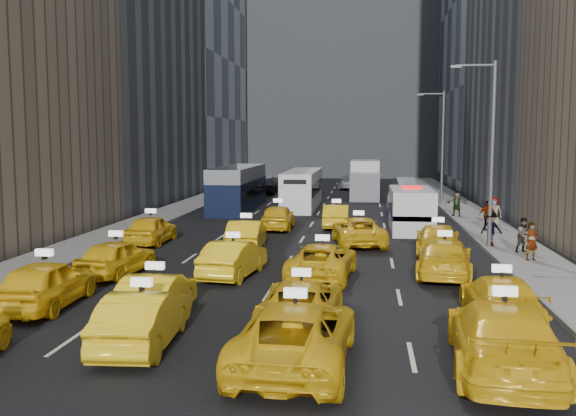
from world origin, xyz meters
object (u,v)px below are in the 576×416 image
at_px(taxi_1, 143,318).
at_px(taxi_2, 295,334).
at_px(double_decker, 238,189).
at_px(nypd_van, 411,210).
at_px(taxi_3, 503,336).
at_px(city_bus, 302,189).
at_px(pedestrian_0, 532,241).
at_px(box_truck, 365,180).

bearing_deg(taxi_1, taxi_2, 163.07).
bearing_deg(double_decker, nypd_van, -45.44).
relative_size(taxi_2, taxi_3, 0.97).
height_order(double_decker, city_bus, double_decker).
xyz_separation_m(taxi_2, double_decker, (-7.88, 32.56, 0.81)).
bearing_deg(taxi_3, taxi_2, 7.57).
distance_m(double_decker, pedestrian_0, 25.22).
distance_m(taxi_1, double_decker, 31.82).
bearing_deg(box_truck, nypd_van, -83.99).
relative_size(city_bus, pedestrian_0, 6.70).
height_order(taxi_2, nypd_van, nypd_van).
distance_m(city_bus, pedestrian_0, 24.51).
xyz_separation_m(taxi_3, double_decker, (-12.69, 32.32, 0.75)).
relative_size(taxi_1, taxi_3, 0.77).
bearing_deg(pedestrian_0, taxi_2, -143.64).
height_order(taxi_1, taxi_2, taxi_2).
height_order(taxi_3, city_bus, city_bus).
xyz_separation_m(taxi_3, nypd_van, (-0.54, 22.73, 0.35)).
bearing_deg(nypd_van, double_decker, 137.39).
height_order(taxi_2, double_decker, double_decker).
height_order(city_bus, pedestrian_0, city_bus).
height_order(taxi_3, box_truck, box_truck).
xyz_separation_m(taxi_1, double_decker, (-3.78, 31.59, 0.85)).
bearing_deg(taxi_2, city_bus, -82.51).
xyz_separation_m(city_bus, box_truck, (4.82, 7.96, 0.25)).
height_order(double_decker, box_truck, box_truck).
xyz_separation_m(taxi_1, box_truck, (5.66, 41.95, 0.92)).
distance_m(taxi_1, taxi_3, 8.93).
height_order(double_decker, pedestrian_0, double_decker).
relative_size(taxi_3, pedestrian_0, 3.51).
height_order(taxi_1, nypd_van, nypd_van).
bearing_deg(taxi_2, taxi_3, -175.06).
relative_size(nypd_van, box_truck, 0.85).
relative_size(taxi_3, nypd_van, 0.92).
bearing_deg(nypd_van, city_bus, 117.80).
xyz_separation_m(double_decker, city_bus, (4.62, 2.41, -0.18)).
bearing_deg(city_bus, taxi_2, -84.13).
bearing_deg(city_bus, pedestrian_0, -60.17).
xyz_separation_m(taxi_1, taxi_3, (8.90, -0.74, 0.10)).
bearing_deg(nypd_van, taxi_2, -104.83).
distance_m(taxi_3, pedestrian_0, 13.92).
bearing_deg(taxi_3, pedestrian_0, -101.57).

